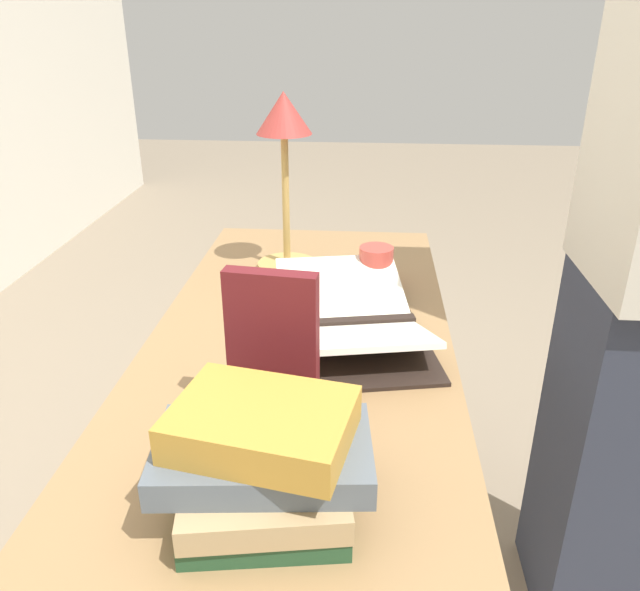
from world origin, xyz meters
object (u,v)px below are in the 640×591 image
open_book (348,318)px  book_stack_tall (264,460)px  coffee_mug (376,267)px  reading_lamp (284,145)px  book_standing_upright (273,349)px

open_book → book_stack_tall: size_ratio=1.84×
coffee_mug → book_stack_tall: bearing=168.9°
open_book → book_stack_tall: book_stack_tall is taller
reading_lamp → coffee_mug: bearing=-112.6°
book_standing_upright → reading_lamp: 0.68m
book_standing_upright → book_stack_tall: bearing=-168.4°
open_book → book_standing_upright: book_standing_upright is taller
book_standing_upright → coffee_mug: size_ratio=2.29×
open_book → coffee_mug: size_ratio=4.77×
open_book → book_standing_upright: 0.37m
coffee_mug → open_book: bearing=165.9°
book_stack_tall → open_book: bearing=-9.8°
reading_lamp → coffee_mug: (-0.09, -0.23, -0.27)m
book_standing_upright → coffee_mug: (0.56, -0.16, -0.08)m
open_book → book_standing_upright: bearing=150.9°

